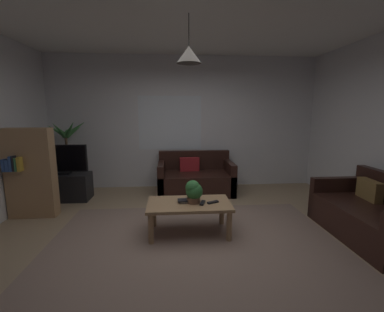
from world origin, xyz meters
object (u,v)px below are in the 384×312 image
couch_right_side (373,218)px  remote_on_table_0 (202,203)px  bookshelf_corner (30,173)px  couch_under_window (195,179)px  book_on_table_1 (184,200)px  pendant_lamp (189,55)px  tv_stand (65,187)px  book_on_table_0 (183,202)px  potted_plant_on_table (194,191)px  coffee_table (189,207)px  potted_palm_corner (68,159)px  tv (62,159)px  remote_on_table_1 (213,202)px

couch_right_side → remote_on_table_0: (-2.21, 0.25, 0.17)m
couch_right_side → bookshelf_corner: size_ratio=1.06×
couch_under_window → book_on_table_1: couch_under_window is taller
pendant_lamp → couch_under_window: bearing=82.3°
book_on_table_1 → tv_stand: tv_stand is taller
book_on_table_0 → potted_plant_on_table: size_ratio=0.42×
couch_right_side → coffee_table: couch_right_side is taller
potted_palm_corner → pendant_lamp: pendant_lamp is taller
couch_under_window → book_on_table_0: size_ratio=11.59×
couch_right_side → potted_palm_corner: 5.27m
book_on_table_0 → coffee_table: bearing=-4.6°
bookshelf_corner → pendant_lamp: pendant_lamp is taller
coffee_table → pendant_lamp: bearing=-53.1°
potted_plant_on_table → book_on_table_0: bearing=175.8°
book_on_table_1 → potted_plant_on_table: size_ratio=0.50×
tv → potted_palm_corner: bearing=101.3°
remote_on_table_0 → remote_on_table_1: same height
remote_on_table_0 → tv_stand: size_ratio=0.18×
potted_palm_corner → coffee_table: bearing=-40.8°
remote_on_table_1 → tv: bearing=-146.8°
couch_under_window → potted_palm_corner: size_ratio=0.99×
book_on_table_0 → pendant_lamp: (0.08, -0.01, 1.88)m
remote_on_table_0 → tv_stand: bearing=165.1°
remote_on_table_0 → pendant_lamp: bearing=-178.3°
book_on_table_1 → bookshelf_corner: bookshelf_corner is taller
potted_palm_corner → couch_right_side: bearing=-26.1°
book_on_table_0 → tv_stand: bearing=144.9°
potted_palm_corner → bookshelf_corner: (-0.08, -1.25, 0.02)m
tv_stand → potted_palm_corner: 0.67m
couch_under_window → potted_palm_corner: (-2.58, 0.23, 0.41)m
couch_right_side → remote_on_table_1: bearing=-97.3°
bookshelf_corner → pendant_lamp: size_ratio=2.45×
coffee_table → remote_on_table_0: size_ratio=6.96×
potted_palm_corner → bookshelf_corner: potted_palm_corner is taller
tv → tv_stand: bearing=90.0°
remote_on_table_1 → pendant_lamp: 1.91m
potted_plant_on_table → bookshelf_corner: 2.60m
book_on_table_0 → bookshelf_corner: (-2.34, 0.76, 0.26)m
coffee_table → pendant_lamp: (0.00, -0.00, 1.96)m
book_on_table_0 → couch_right_side: bearing=-7.2°
coffee_table → pendant_lamp: pendant_lamp is taller
coffee_table → remote_on_table_0: remote_on_table_0 is taller
couch_under_window → tv: bearing=-173.5°
book_on_table_0 → potted_plant_on_table: (0.14, -0.01, 0.15)m
coffee_table → potted_plant_on_table: (0.06, -0.00, 0.23)m
remote_on_table_0 → tv_stand: 2.88m
potted_plant_on_table → tv: 2.75m
remote_on_table_1 → potted_palm_corner: (-2.65, 2.05, 0.24)m
coffee_table → remote_on_table_1: remote_on_table_1 is taller
couch_under_window → book_on_table_1: 1.81m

